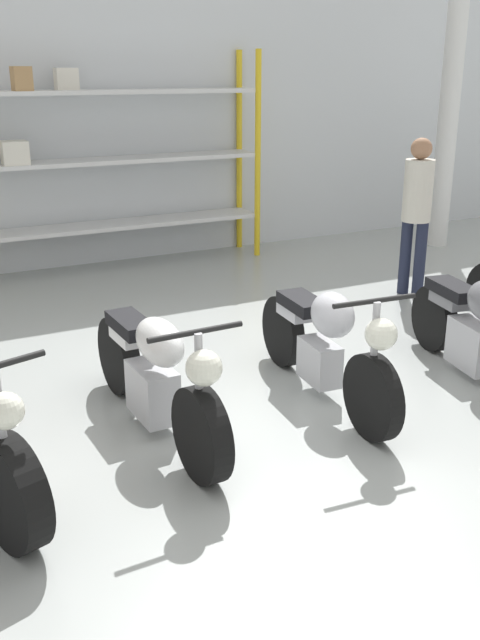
# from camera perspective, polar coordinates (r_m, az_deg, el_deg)

# --- Properties ---
(ground_plane) EXTENTS (30.00, 30.00, 0.00)m
(ground_plane) POSITION_cam_1_polar(r_m,az_deg,el_deg) (5.24, 2.01, -8.55)
(ground_plane) COLOR #9EA3A0
(back_wall) EXTENTS (30.00, 0.08, 3.60)m
(back_wall) POSITION_cam_1_polar(r_m,az_deg,el_deg) (9.51, -13.61, 14.92)
(back_wall) COLOR silver
(back_wall) RESTS_ON ground_plane
(shelving_rack) EXTENTS (4.05, 0.63, 2.71)m
(shelving_rack) POSITION_cam_1_polar(r_m,az_deg,el_deg) (9.25, -11.36, 12.73)
(shelving_rack) COLOR gold
(shelving_rack) RESTS_ON ground_plane
(support_pillar) EXTENTS (0.28, 0.28, 3.60)m
(support_pillar) POSITION_cam_1_polar(r_m,az_deg,el_deg) (10.78, 16.31, 15.16)
(support_pillar) COLOR silver
(support_pillar) RESTS_ON ground_plane
(motorcycle_white) EXTENTS (0.62, 2.12, 0.99)m
(motorcycle_white) POSITION_cam_1_polar(r_m,az_deg,el_deg) (5.02, -6.76, -4.31)
(motorcycle_white) COLOR black
(motorcycle_white) RESTS_ON ground_plane
(motorcycle_silver) EXTENTS (0.63, 2.06, 1.01)m
(motorcycle_silver) POSITION_cam_1_polar(r_m,az_deg,el_deg) (5.52, 6.82, -1.82)
(motorcycle_silver) COLOR black
(motorcycle_silver) RESTS_ON ground_plane
(motorcycle_grey) EXTENTS (0.66, 1.95, 1.00)m
(motorcycle_grey) POSITION_cam_1_polar(r_m,az_deg,el_deg) (6.17, 18.62, -0.62)
(motorcycle_grey) COLOR black
(motorcycle_grey) RESTS_ON ground_plane
(person_browsing) EXTENTS (0.42, 0.42, 1.77)m
(person_browsing) POSITION_cam_1_polar(r_m,az_deg,el_deg) (8.24, 13.97, 8.98)
(person_browsing) COLOR #1E2338
(person_browsing) RESTS_ON ground_plane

